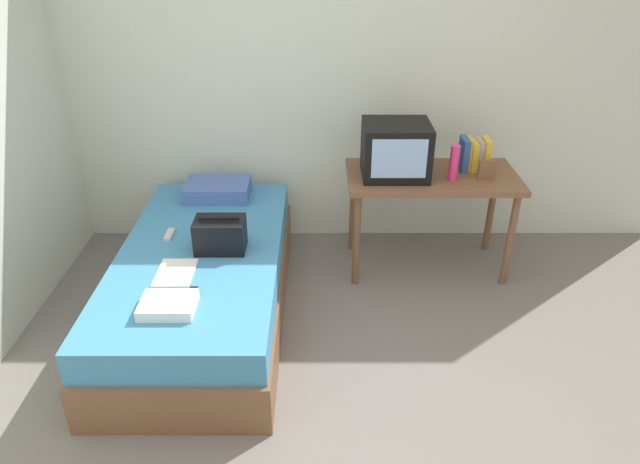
% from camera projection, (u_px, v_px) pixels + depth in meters
% --- Properties ---
extents(ground_plane, '(8.00, 8.00, 0.00)m').
position_uv_depth(ground_plane, '(338.00, 415.00, 2.92)').
color(ground_plane, slate).
extents(wall_back, '(5.20, 0.10, 2.60)m').
position_uv_depth(wall_back, '(332.00, 71.00, 4.05)').
color(wall_back, silver).
rests_on(wall_back, ground).
extents(bed, '(1.00, 2.00, 0.49)m').
position_uv_depth(bed, '(201.00, 283.00, 3.56)').
color(bed, brown).
rests_on(bed, ground).
extents(desk, '(1.16, 0.60, 0.73)m').
position_uv_depth(desk, '(429.00, 186.00, 3.90)').
color(desk, brown).
rests_on(desk, ground).
extents(tv, '(0.44, 0.39, 0.36)m').
position_uv_depth(tv, '(393.00, 150.00, 3.76)').
color(tv, black).
rests_on(tv, desk).
extents(water_bottle, '(0.06, 0.06, 0.24)m').
position_uv_depth(water_bottle, '(452.00, 163.00, 3.71)').
color(water_bottle, '#E53372').
rests_on(water_bottle, desk).
extents(book_row, '(0.19, 0.17, 0.23)m').
position_uv_depth(book_row, '(471.00, 154.00, 3.88)').
color(book_row, '#2D5699').
rests_on(book_row, desk).
extents(picture_frame, '(0.11, 0.02, 0.13)m').
position_uv_depth(picture_frame, '(484.00, 169.00, 3.75)').
color(picture_frame, brown).
rests_on(picture_frame, desk).
extents(pillow, '(0.46, 0.32, 0.11)m').
position_uv_depth(pillow, '(215.00, 190.00, 4.08)').
color(pillow, '#4766AD').
rests_on(pillow, bed).
extents(handbag, '(0.30, 0.20, 0.22)m').
position_uv_depth(handbag, '(218.00, 235.00, 3.39)').
color(handbag, black).
rests_on(handbag, bed).
extents(magazine, '(0.21, 0.29, 0.01)m').
position_uv_depth(magazine, '(173.00, 273.00, 3.20)').
color(magazine, white).
rests_on(magazine, bed).
extents(remote_dark, '(0.04, 0.16, 0.02)m').
position_uv_depth(remote_dark, '(189.00, 297.00, 2.99)').
color(remote_dark, black).
rests_on(remote_dark, bed).
extents(remote_silver, '(0.04, 0.14, 0.02)m').
position_uv_depth(remote_silver, '(167.00, 235.00, 3.58)').
color(remote_silver, '#B7B7BC').
rests_on(remote_silver, bed).
extents(folded_towel, '(0.28, 0.22, 0.06)m').
position_uv_depth(folded_towel, '(166.00, 306.00, 2.89)').
color(folded_towel, white).
rests_on(folded_towel, bed).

